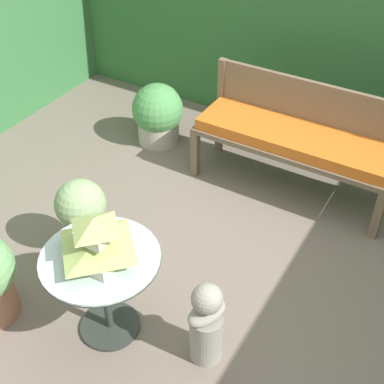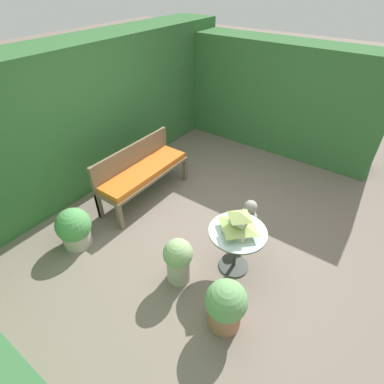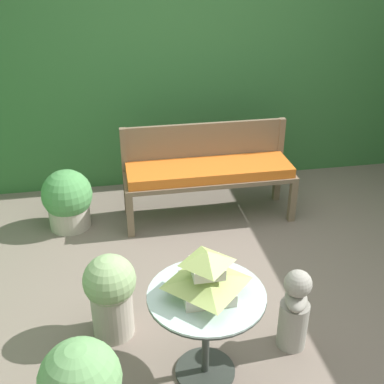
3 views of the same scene
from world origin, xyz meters
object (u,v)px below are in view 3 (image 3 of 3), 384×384
garden_bench (209,173)px  potted_plant_hedge_corner (68,200)px  pagoda_birdhouse (207,276)px  garden_bust (295,310)px  patio_table (206,312)px  potted_plant_bench_left (111,293)px

garden_bench → potted_plant_hedge_corner: 1.27m
garden_bench → potted_plant_hedge_corner: size_ratio=2.80×
pagoda_birdhouse → potted_plant_hedge_corner: bearing=115.0°
potted_plant_hedge_corner → garden_bust: bearing=-50.0°
patio_table → potted_plant_bench_left: 0.70m
potted_plant_hedge_corner → potted_plant_bench_left: bearing=-76.6°
patio_table → potted_plant_hedge_corner: 2.05m
potted_plant_hedge_corner → garden_bench: bearing=-2.3°
patio_table → garden_bust: patio_table is taller
potted_plant_hedge_corner → pagoda_birdhouse: bearing=-65.0°
garden_bust → potted_plant_hedge_corner: 2.25m
garden_bench → pagoda_birdhouse: (-0.40, -1.79, 0.28)m
pagoda_birdhouse → garden_bust: size_ratio=0.64×
pagoda_birdhouse → garden_bust: bearing=12.2°
garden_bust → potted_plant_bench_left: size_ratio=0.96×
pagoda_birdhouse → garden_bust: pagoda_birdhouse is taller
potted_plant_bench_left → garden_bust: bearing=-15.6°
garden_bench → pagoda_birdhouse: 1.86m
garden_bust → pagoda_birdhouse: bearing=122.4°
patio_table → pagoda_birdhouse: bearing=80.5°
garden_bust → potted_plant_hedge_corner: bearing=60.3°
potted_plant_bench_left → garden_bench: bearing=55.8°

